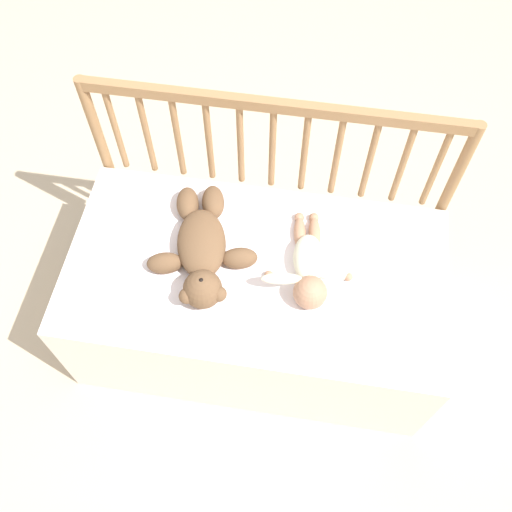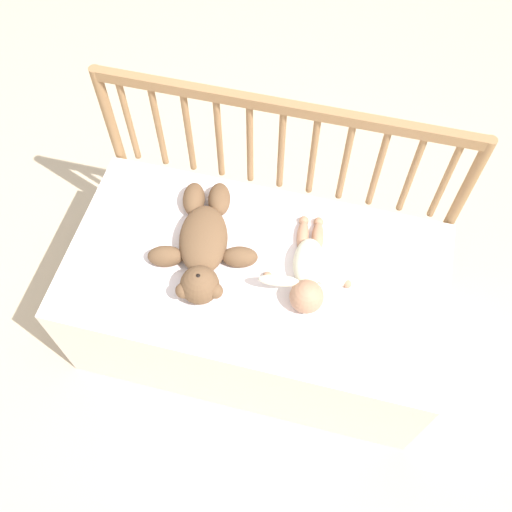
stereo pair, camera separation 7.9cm
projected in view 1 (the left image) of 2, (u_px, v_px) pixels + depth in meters
The scene contains 6 objects.
ground_plane at pixel (256, 327), 2.21m from camera, with size 12.00×12.00×0.00m, color #C6B293.
crib_mattress at pixel (255, 301), 2.01m from camera, with size 1.22×0.65×0.46m.
crib_rail at pixel (272, 157), 1.87m from camera, with size 1.22×0.04×0.85m.
blanket at pixel (251, 257), 1.83m from camera, with size 0.85×0.53×0.01m.
teddy_bear at pixel (202, 249), 1.79m from camera, with size 0.35×0.47×0.12m.
baby at pixel (309, 268), 1.77m from camera, with size 0.29×0.37×0.10m.
Camera 1 is at (0.14, -0.88, 2.04)m, focal length 40.00 mm.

